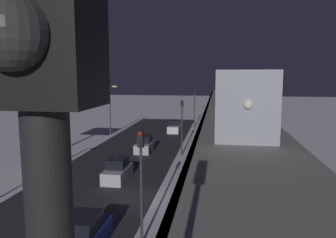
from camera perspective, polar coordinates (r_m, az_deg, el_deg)
ground_plane at (r=25.94m, az=-5.57°, el=-13.45°), size 240.00×240.00×0.00m
avenue_asphalt at (r=27.19m, az=-14.17°, el=-12.63°), size 11.00×87.67×0.01m
elevated_railway at (r=23.79m, az=11.54°, el=-2.17°), size 5.00×87.67×6.18m
subway_train at (r=42.57m, az=10.52°, el=5.77°), size 2.94×55.47×3.40m
rail_signal at (r=1.23m, az=-20.26°, el=-15.58°), size 0.36×0.41×4.00m
sedan_silver at (r=40.36m, az=-4.05°, el=-4.52°), size 1.91×4.18×1.97m
sedan_silver_2 at (r=29.98m, az=-8.77°, el=-8.93°), size 1.80×4.09×1.97m
sedan_blue at (r=19.10m, az=-14.49°, el=-19.19°), size 1.80×4.52×1.97m
sedan_white at (r=53.52m, az=1.11°, el=-1.42°), size 1.80×4.20×1.97m
traffic_light_near at (r=18.05m, az=-4.70°, el=-8.94°), size 0.32×0.44×6.40m
traffic_light_mid at (r=37.65m, az=2.43°, el=-0.12°), size 0.32×0.44×6.40m
traffic_light_far at (r=57.70m, az=4.63°, el=2.63°), size 0.32×0.44×6.40m
commercial_billboard at (r=35.93m, az=-23.59°, el=3.07°), size 4.80×0.36×8.90m
street_lamp_far at (r=51.26m, az=-9.81°, el=2.58°), size 1.35×0.44×7.65m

